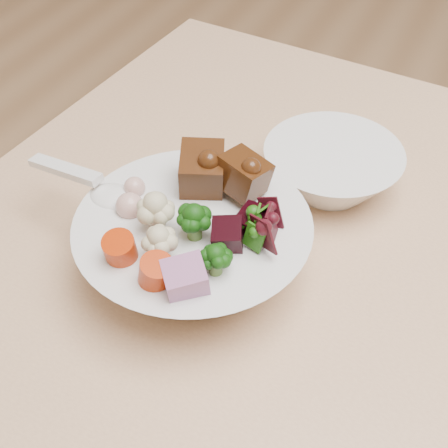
{
  "coord_description": "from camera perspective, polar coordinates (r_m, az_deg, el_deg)",
  "views": [
    {
      "loc": [
        -0.5,
        -0.44,
        1.13
      ],
      "look_at": [
        -0.67,
        -0.06,
        0.73
      ],
      "focal_mm": 50.0,
      "sensor_mm": 36.0,
      "label": 1
    }
  ],
  "objects": [
    {
      "name": "food_bowl",
      "position": [
        0.59,
        -2.58,
        -1.76
      ],
      "size": [
        0.22,
        0.22,
        0.12
      ],
      "color": "white",
      "rests_on": "dining_table"
    },
    {
      "name": "side_bowl",
      "position": [
        0.7,
        9.8,
        4.93
      ],
      "size": [
        0.15,
        0.15,
        0.05
      ],
      "primitive_type": null,
      "color": "white",
      "rests_on": "dining_table"
    },
    {
      "name": "soup_spoon",
      "position": [
        0.62,
        -11.24,
        3.04
      ],
      "size": [
        0.14,
        0.05,
        0.03
      ],
      "rotation": [
        0.0,
        0.0,
        -0.15
      ],
      "color": "white",
      "rests_on": "food_bowl"
    }
  ]
}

